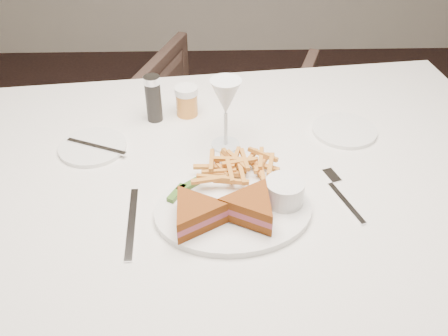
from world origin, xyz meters
The scene contains 3 objects.
table centered at (-0.30, 0.18, 0.38)m, with size 1.45×0.96×0.75m, color silver.
chair_far centered at (-0.27, 1.04, 0.33)m, with size 0.63×0.59×0.65m, color #4E3830.
table_setting centered at (-0.29, 0.14, 0.79)m, with size 0.78×0.56×0.18m.
Camera 1 is at (-0.32, -0.71, 1.44)m, focal length 40.00 mm.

